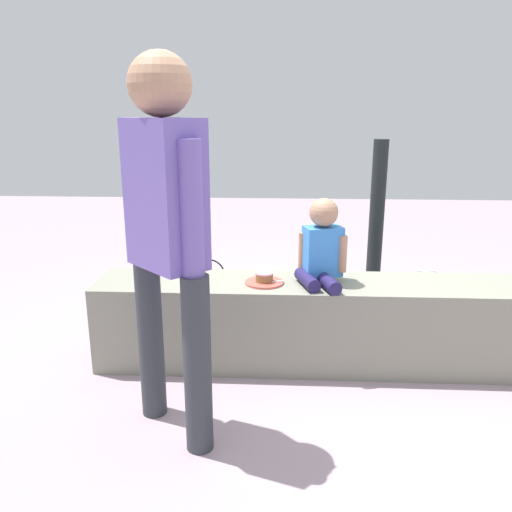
% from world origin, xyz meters
% --- Properties ---
extents(ground_plane, '(12.00, 12.00, 0.00)m').
position_xyz_m(ground_plane, '(0.00, 0.00, 0.00)').
color(ground_plane, '#A18A95').
extents(concrete_ledge, '(2.67, 0.45, 0.50)m').
position_xyz_m(concrete_ledge, '(0.00, 0.00, 0.25)').
color(concrete_ledge, gray).
rests_on(concrete_ledge, ground_plane).
extents(child_seated, '(0.29, 0.35, 0.48)m').
position_xyz_m(child_seated, '(-0.04, -0.00, 0.72)').
color(child_seated, '#241D50').
rests_on(child_seated, concrete_ledge).
extents(adult_standing, '(0.39, 0.39, 1.68)m').
position_xyz_m(adult_standing, '(-0.75, -0.72, 1.01)').
color(adult_standing, '#2F343A').
rests_on(adult_standing, ground_plane).
extents(cake_plate, '(0.22, 0.22, 0.07)m').
position_xyz_m(cake_plate, '(-0.36, -0.04, 0.52)').
color(cake_plate, '#E0594C').
rests_on(cake_plate, concrete_ledge).
extents(gift_bag, '(0.23, 0.12, 0.36)m').
position_xyz_m(gift_bag, '(0.76, 0.75, 0.16)').
color(gift_bag, '#4C99E0').
rests_on(gift_bag, ground_plane).
extents(railing_post, '(0.36, 0.36, 1.26)m').
position_xyz_m(railing_post, '(0.44, 0.99, 0.49)').
color(railing_post, black).
rests_on(railing_post, ground_plane).
extents(water_bottle_near_gift, '(0.07, 0.07, 0.22)m').
position_xyz_m(water_bottle_near_gift, '(0.79, 0.44, 0.10)').
color(water_bottle_near_gift, silver).
rests_on(water_bottle_near_gift, ground_plane).
extents(party_cup_red, '(0.09, 0.09, 0.10)m').
position_xyz_m(party_cup_red, '(-0.63, 0.76, 0.05)').
color(party_cup_red, red).
rests_on(party_cup_red, ground_plane).
extents(cake_box_white, '(0.34, 0.33, 0.14)m').
position_xyz_m(cake_box_white, '(-0.34, 1.32, 0.07)').
color(cake_box_white, white).
rests_on(cake_box_white, ground_plane).
extents(handbag_black_leather, '(0.33, 0.11, 0.35)m').
position_xyz_m(handbag_black_leather, '(-0.83, 0.96, 0.13)').
color(handbag_black_leather, black).
rests_on(handbag_black_leather, ground_plane).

